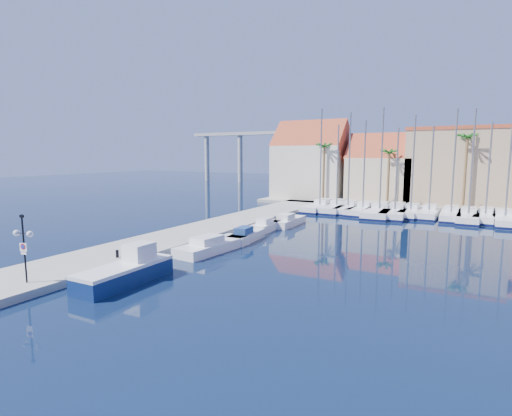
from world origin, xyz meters
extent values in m
plane|color=black|center=(0.00, 0.00, 0.00)|extent=(260.00, 260.00, 0.00)
cube|color=gray|center=(-9.00, 13.50, 0.25)|extent=(6.00, 77.00, 0.50)
cube|color=gray|center=(10.00, 48.00, 0.25)|extent=(54.00, 16.00, 0.50)
cylinder|color=black|center=(-7.56, -5.44, 2.56)|extent=(0.10, 0.10, 4.12)
cylinder|color=black|center=(-7.81, -5.48, 3.48)|extent=(0.51, 0.15, 0.05)
cylinder|color=black|center=(-7.31, -5.39, 3.48)|extent=(0.51, 0.15, 0.05)
sphere|color=white|center=(-8.06, -5.53, 3.48)|extent=(0.37, 0.37, 0.37)
sphere|color=white|center=(-7.05, -5.34, 3.48)|extent=(0.37, 0.37, 0.37)
cube|color=black|center=(-7.56, -5.44, 4.51)|extent=(0.25, 0.16, 0.16)
cube|color=white|center=(-7.55, -5.50, 2.66)|extent=(0.51, 0.13, 0.51)
cylinder|color=red|center=(-7.54, -5.52, 2.71)|extent=(0.35, 0.08, 0.35)
cylinder|color=#1933A5|center=(-7.54, -5.53, 2.71)|extent=(0.24, 0.06, 0.25)
cube|color=white|center=(-7.55, -5.50, 2.30)|extent=(0.41, 0.11, 0.14)
cylinder|color=black|center=(-7.41, 1.30, 0.78)|extent=(0.23, 0.23, 0.57)
cube|color=navy|center=(-3.50, -1.61, 0.50)|extent=(2.31, 6.66, 0.99)
cube|color=white|center=(-3.50, -1.61, 1.10)|extent=(2.31, 6.66, 0.22)
cube|color=white|center=(-3.52, -0.29, 1.71)|extent=(1.46, 1.79, 1.21)
cube|color=white|center=(-3.55, 8.08, 0.40)|extent=(3.00, 7.57, 0.80)
cube|color=white|center=(-3.62, 7.35, 1.10)|extent=(1.87, 2.72, 0.60)
cube|color=white|center=(-3.15, 12.86, 0.40)|extent=(2.18, 5.41, 0.80)
cube|color=navy|center=(-3.10, 12.33, 1.10)|extent=(1.35, 1.95, 0.60)
cube|color=white|center=(-3.92, 18.54, 0.40)|extent=(1.96, 5.44, 0.80)
cube|color=white|center=(-3.90, 18.00, 1.10)|extent=(1.29, 1.93, 0.60)
cube|color=white|center=(-3.17, 22.36, 0.40)|extent=(2.06, 6.18, 0.80)
cube|color=white|center=(-3.16, 21.74, 1.10)|extent=(1.41, 2.17, 0.60)
cube|color=white|center=(-4.03, 35.70, 0.50)|extent=(2.96, 9.82, 1.00)
cube|color=#0B113A|center=(-4.03, 35.70, 0.18)|extent=(3.02, 9.88, 0.28)
cube|color=white|center=(-3.98, 36.67, 1.30)|extent=(1.90, 2.99, 0.60)
cylinder|color=slate|center=(-4.05, 35.21, 7.67)|extent=(0.20, 0.20, 13.33)
cube|color=white|center=(-1.67, 36.00, 0.50)|extent=(2.74, 9.93, 1.00)
cube|color=#0B113A|center=(-1.67, 36.00, 0.18)|extent=(2.80, 9.99, 0.28)
cube|color=white|center=(-1.69, 36.99, 1.30)|extent=(1.85, 3.00, 0.60)
cylinder|color=slate|center=(-1.66, 35.51, 6.56)|extent=(0.20, 0.20, 11.12)
cube|color=white|center=(-0.04, 35.93, 0.50)|extent=(2.87, 9.24, 1.00)
cube|color=#0B113A|center=(-0.04, 35.93, 0.18)|extent=(2.93, 9.30, 0.28)
cube|color=white|center=(-0.09, 36.84, 1.30)|extent=(1.81, 2.82, 0.60)
cylinder|color=slate|center=(-0.02, 35.47, 7.38)|extent=(0.20, 0.20, 12.75)
cube|color=white|center=(2.13, 35.77, 0.50)|extent=(3.16, 9.53, 1.00)
cube|color=#0B113A|center=(2.13, 35.77, 0.18)|extent=(3.22, 9.59, 0.28)
cube|color=white|center=(2.20, 36.70, 1.30)|extent=(1.92, 2.93, 0.60)
cylinder|color=slate|center=(2.09, 35.30, 6.80)|extent=(0.20, 0.20, 11.60)
cube|color=white|center=(4.38, 35.47, 0.50)|extent=(3.79, 12.09, 1.00)
cube|color=#0B113A|center=(4.38, 35.47, 0.18)|extent=(3.86, 12.15, 0.28)
cube|color=white|center=(4.31, 36.66, 1.30)|extent=(2.38, 3.70, 0.60)
cylinder|color=slate|center=(4.42, 34.88, 7.54)|extent=(0.20, 0.20, 13.09)
cube|color=white|center=(6.30, 35.66, 0.50)|extent=(3.62, 11.37, 1.00)
cube|color=#0B113A|center=(6.30, 35.66, 0.18)|extent=(3.68, 11.43, 0.28)
cube|color=white|center=(6.23, 36.78, 1.30)|extent=(2.25, 3.48, 0.60)
cylinder|color=slate|center=(6.33, 35.10, 6.22)|extent=(0.20, 0.20, 10.44)
cube|color=white|center=(8.19, 36.38, 0.50)|extent=(2.49, 8.46, 1.00)
cube|color=#0B113A|center=(8.19, 36.38, 0.18)|extent=(2.55, 8.52, 0.28)
cube|color=white|center=(8.22, 37.21, 1.30)|extent=(1.62, 2.57, 0.60)
cylinder|color=slate|center=(8.18, 35.96, 7.00)|extent=(0.20, 0.20, 12.00)
cube|color=white|center=(10.35, 36.70, 0.50)|extent=(2.42, 8.66, 1.00)
cube|color=#0B113A|center=(10.35, 36.70, 0.18)|extent=(2.48, 8.72, 0.28)
cube|color=white|center=(10.36, 37.56, 1.30)|extent=(1.62, 2.62, 0.60)
cylinder|color=slate|center=(10.34, 36.27, 6.30)|extent=(0.20, 0.20, 10.60)
cube|color=white|center=(12.89, 36.32, 0.50)|extent=(2.51, 8.87, 1.00)
cube|color=#0B113A|center=(12.89, 36.32, 0.18)|extent=(2.57, 8.93, 0.28)
cube|color=white|center=(12.87, 37.20, 1.30)|extent=(1.67, 2.68, 0.60)
cylinder|color=slate|center=(12.91, 35.88, 7.29)|extent=(0.20, 0.20, 12.57)
cube|color=white|center=(14.85, 35.73, 0.50)|extent=(2.47, 9.25, 1.00)
cube|color=#0B113A|center=(14.85, 35.73, 0.18)|extent=(2.53, 9.32, 0.28)
cube|color=white|center=(14.86, 36.65, 1.30)|extent=(1.70, 2.78, 0.60)
cylinder|color=slate|center=(14.85, 35.27, 7.20)|extent=(0.20, 0.20, 12.41)
cube|color=white|center=(16.68, 36.58, 0.50)|extent=(2.93, 8.70, 1.00)
cube|color=#0B113A|center=(16.68, 36.58, 0.18)|extent=(2.99, 8.76, 0.28)
cube|color=white|center=(16.75, 37.44, 1.30)|extent=(1.76, 2.68, 0.60)
cylinder|color=slate|center=(16.64, 36.16, 6.42)|extent=(0.20, 0.20, 10.84)
cube|color=white|center=(18.60, 35.97, 0.50)|extent=(3.20, 10.21, 1.00)
cube|color=#0B113A|center=(18.60, 35.97, 0.18)|extent=(3.26, 10.28, 0.28)
cube|color=white|center=(18.55, 36.98, 1.30)|extent=(2.01, 3.12, 0.60)
cylinder|color=slate|center=(18.63, 35.47, 6.71)|extent=(0.20, 0.20, 11.42)
cube|color=beige|center=(-10.00, 47.00, 5.00)|extent=(12.00, 9.00, 9.00)
cube|color=maroon|center=(-10.00, 47.00, 9.50)|extent=(12.30, 9.00, 9.00)
cube|color=beige|center=(2.00, 47.00, 4.00)|extent=(10.00, 8.00, 7.00)
cube|color=maroon|center=(2.00, 47.00, 7.50)|extent=(10.30, 8.00, 8.00)
cube|color=tan|center=(13.00, 48.00, 6.00)|extent=(14.00, 10.00, 11.00)
cube|color=maroon|center=(13.00, 48.00, 11.75)|extent=(14.20, 10.20, 0.50)
cylinder|color=brown|center=(-6.00, 42.00, 5.00)|extent=(0.36, 0.36, 9.00)
sphere|color=#1E611B|center=(-6.00, 42.00, 9.35)|extent=(2.60, 2.60, 2.60)
cylinder|color=brown|center=(4.00, 42.00, 4.50)|extent=(0.36, 0.36, 8.00)
sphere|color=#1E611B|center=(4.00, 42.00, 8.35)|extent=(2.60, 2.60, 2.60)
cylinder|color=brown|center=(14.00, 42.00, 5.50)|extent=(0.36, 0.36, 10.00)
sphere|color=#1E611B|center=(14.00, 42.00, 10.35)|extent=(2.60, 2.60, 2.60)
cube|color=#9E9E99|center=(-38.00, 82.00, 14.00)|extent=(48.00, 2.20, 0.90)
cylinder|color=#9E9E99|center=(-58.00, 82.00, 7.00)|extent=(1.40, 1.40, 14.00)
cylinder|color=#9E9E99|center=(-46.00, 82.00, 7.00)|extent=(1.40, 1.40, 14.00)
cylinder|color=#9E9E99|center=(-34.00, 82.00, 7.00)|extent=(1.40, 1.40, 14.00)
cylinder|color=#9E9E99|center=(-22.00, 82.00, 7.00)|extent=(1.40, 1.40, 14.00)
camera|label=1|loc=(15.63, -18.85, 8.11)|focal=28.00mm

